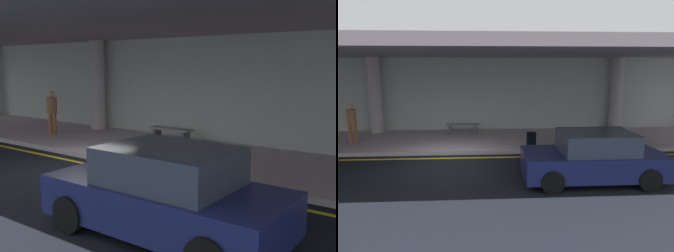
{
  "view_description": "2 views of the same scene",
  "coord_description": "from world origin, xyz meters",
  "views": [
    {
      "loc": [
        8.35,
        -7.05,
        2.8
      ],
      "look_at": [
        1.54,
        2.2,
        1.05
      ],
      "focal_mm": 43.04,
      "sensor_mm": 36.0,
      "label": 1
    },
    {
      "loc": [
        1.45,
        -10.62,
        3.4
      ],
      "look_at": [
        2.24,
        2.49,
        0.83
      ],
      "focal_mm": 33.07,
      "sensor_mm": 36.0,
      "label": 2
    }
  ],
  "objects": [
    {
      "name": "ceiling_overhang",
      "position": [
        0.0,
        2.6,
        3.95
      ],
      "size": [
        28.0,
        13.2,
        0.3
      ],
      "primitive_type": "cube",
      "color": "gray",
      "rests_on": "support_column_far_left"
    },
    {
      "name": "suitcase_upright_primary",
      "position": [
        3.21,
        1.44,
        0.46
      ],
      "size": [
        0.36,
        0.22,
        0.9
      ],
      "rotation": [
        0.0,
        0.0,
        -0.4
      ],
      "color": "black",
      "rests_on": "sidewalk"
    },
    {
      "name": "bench_metal",
      "position": [
        0.25,
        4.12,
        0.5
      ],
      "size": [
        1.6,
        0.5,
        0.48
      ],
      "color": "slate",
      "rests_on": "sidewalk"
    },
    {
      "name": "lane_stripe_yellow",
      "position": [
        0.0,
        0.59,
        0.0
      ],
      "size": [
        26.0,
        0.14,
        0.01
      ],
      "primitive_type": "cube",
      "color": "yellow",
      "rests_on": "ground"
    },
    {
      "name": "support_column_left_mid",
      "position": [
        -4.0,
        4.75,
        1.97
      ],
      "size": [
        0.63,
        0.63,
        3.65
      ],
      "primitive_type": "cylinder",
      "color": "#B0A6A6",
      "rests_on": "sidewalk"
    },
    {
      "name": "sidewalk",
      "position": [
        0.0,
        3.1,
        0.07
      ],
      "size": [
        26.0,
        4.2,
        0.15
      ],
      "primitive_type": "cube",
      "color": "#AEA3A8",
      "rests_on": "ground"
    },
    {
      "name": "terminal_back_wall",
      "position": [
        0.0,
        5.35,
        1.9
      ],
      "size": [
        26.0,
        0.3,
        3.8
      ],
      "primitive_type": "cube",
      "color": "#ABB5AD",
      "rests_on": "ground"
    },
    {
      "name": "ground_plane",
      "position": [
        0.0,
        0.0,
        0.0
      ],
      "size": [
        60.0,
        60.0,
        0.0
      ],
      "primitive_type": "plane",
      "color": "black"
    },
    {
      "name": "car_navy",
      "position": [
        4.56,
        -1.98,
        0.71
      ],
      "size": [
        4.1,
        1.92,
        1.5
      ],
      "rotation": [
        0.0,
        0.0,
        3.14
      ],
      "color": "#161D4F",
      "rests_on": "ground"
    },
    {
      "name": "traveler_with_luggage",
      "position": [
        -4.3,
        2.63,
        1.11
      ],
      "size": [
        0.38,
        0.38,
        1.68
      ],
      "rotation": [
        0.0,
        0.0,
        5.09
      ],
      "color": "brown",
      "rests_on": "sidewalk"
    }
  ]
}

